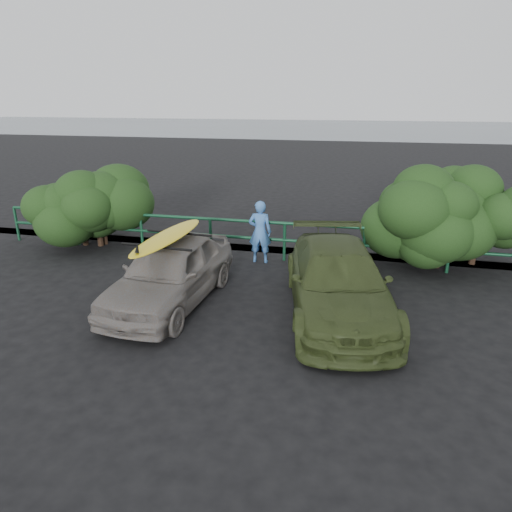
{
  "coord_description": "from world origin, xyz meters",
  "views": [
    {
      "loc": [
        2.78,
        -6.1,
        4.04
      ],
      "look_at": [
        0.85,
        2.37,
        1.0
      ],
      "focal_mm": 32.0,
      "sensor_mm": 36.0,
      "label": 1
    }
  ],
  "objects_px": {
    "guardrail": "(247,239)",
    "surfboard": "(168,236)",
    "olive_vehicle": "(338,281)",
    "man": "(260,232)",
    "sedan": "(170,272)"
  },
  "relations": [
    {
      "from": "olive_vehicle",
      "to": "surfboard",
      "type": "xyz_separation_m",
      "value": [
        -3.36,
        -0.28,
        0.76
      ]
    },
    {
      "from": "guardrail",
      "to": "olive_vehicle",
      "type": "bearing_deg",
      "value": -47.86
    },
    {
      "from": "olive_vehicle",
      "to": "man",
      "type": "relative_size",
      "value": 2.83
    },
    {
      "from": "man",
      "to": "surfboard",
      "type": "xyz_separation_m",
      "value": [
        -1.26,
        -2.81,
        0.62
      ]
    },
    {
      "from": "sedan",
      "to": "man",
      "type": "relative_size",
      "value": 2.43
    },
    {
      "from": "guardrail",
      "to": "surfboard",
      "type": "relative_size",
      "value": 5.03
    },
    {
      "from": "guardrail",
      "to": "man",
      "type": "distance_m",
      "value": 0.55
    },
    {
      "from": "olive_vehicle",
      "to": "man",
      "type": "bearing_deg",
      "value": 118.79
    },
    {
      "from": "sedan",
      "to": "olive_vehicle",
      "type": "height_order",
      "value": "sedan"
    },
    {
      "from": "sedan",
      "to": "olive_vehicle",
      "type": "bearing_deg",
      "value": 8.59
    },
    {
      "from": "olive_vehicle",
      "to": "surfboard",
      "type": "relative_size",
      "value": 1.64
    },
    {
      "from": "guardrail",
      "to": "sedan",
      "type": "distance_m",
      "value": 3.17
    },
    {
      "from": "olive_vehicle",
      "to": "man",
      "type": "height_order",
      "value": "man"
    },
    {
      "from": "sedan",
      "to": "surfboard",
      "type": "xyz_separation_m",
      "value": [
        0.0,
        0.0,
        0.76
      ]
    },
    {
      "from": "sedan",
      "to": "surfboard",
      "type": "height_order",
      "value": "surfboard"
    }
  ]
}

